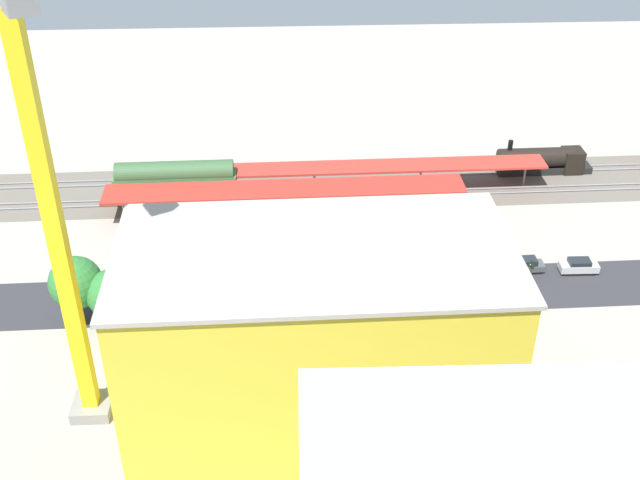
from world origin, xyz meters
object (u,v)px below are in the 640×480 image
locomotive (544,161)px  street_tree_2 (76,283)px  box_truck_1 (324,308)px  traffic_light (530,279)px  freight_coach_far (176,181)px  street_tree_0 (202,283)px  parked_car_0 (579,266)px  platform_canopy_near (285,189)px  tower_crane (45,193)px  construction_building (315,340)px  street_tree_1 (111,294)px  parked_car_3 (425,268)px  parked_car_4 (371,271)px  platform_canopy_far (368,167)px  parked_car_1 (526,265)px  parked_car_2 (481,269)px  box_truck_0 (387,305)px

locomotive → street_tree_2: street_tree_2 is taller
box_truck_1 → traffic_light: traffic_light is taller
freight_coach_far → street_tree_0: (-6.00, 28.25, 2.74)m
parked_car_0 → platform_canopy_near: bearing=-24.0°
street_tree_0 → street_tree_2: bearing=-6.1°
freight_coach_far → tower_crane: bearing=83.9°
locomotive → construction_building: 60.44m
street_tree_0 → street_tree_2: 13.60m
street_tree_0 → street_tree_1: (9.75, -0.48, -1.41)m
street_tree_2 → parked_car_3: bearing=-169.0°
freight_coach_far → parked_car_4: 31.70m
platform_canopy_far → locomotive: bearing=-170.8°
locomotive → traffic_light: (11.78, 33.34, 2.61)m
parked_car_4 → box_truck_1: (5.96, 8.13, 0.91)m
platform_canopy_near → parked_car_1: platform_canopy_near is taller
parked_car_2 → parked_car_0: bearing=179.7°
platform_canopy_near → platform_canopy_far: size_ratio=0.95×
parked_car_2 → street_tree_0: street_tree_0 is taller
platform_canopy_far → freight_coach_far: size_ratio=3.01×
freight_coach_far → parked_car_0: 53.60m
locomotive → parked_car_0: bearing=82.7°
freight_coach_far → tower_crane: tower_crane is taller
platform_canopy_near → freight_coach_far: freight_coach_far is taller
street_tree_2 → freight_coach_far: bearing=-105.7°
freight_coach_far → platform_canopy_near: bearing=163.4°
parked_car_1 → tower_crane: 56.49m
platform_canopy_far → parked_car_0: (-23.16, 21.63, -2.89)m
parked_car_3 → construction_building: 28.19m
platform_canopy_near → box_truck_0: 25.70m
street_tree_0 → parked_car_0: bearing=-169.2°
parked_car_1 → street_tree_2: 51.70m
parked_car_3 → box_truck_1: size_ratio=0.41×
locomotive → box_truck_1: bearing=44.6°
construction_building → box_truck_0: 18.27m
traffic_light → platform_canopy_near: bearing=-41.0°
locomotive → box_truck_1: size_ratio=1.38×
platform_canopy_far → tower_crane: 55.22m
box_truck_0 → box_truck_1: 6.82m
parked_car_3 → construction_building: size_ratio=0.13×
parked_car_2 → locomotive: bearing=-120.2°
box_truck_1 → street_tree_2: street_tree_2 is taller
street_tree_2 → construction_building: bearing=148.2°
platform_canopy_far → street_tree_1: size_ratio=7.10×
freight_coach_far → construction_building: size_ratio=0.51×
tower_crane → street_tree_1: bearing=-92.4°
parked_car_1 → box_truck_1: box_truck_1 is taller
platform_canopy_near → parked_car_2: 27.85m
parked_car_1 → parked_car_3: (12.13, -0.14, -0.04)m
box_truck_1 → street_tree_1: size_ratio=1.43×
street_tree_1 → box_truck_0: bearing=-179.9°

